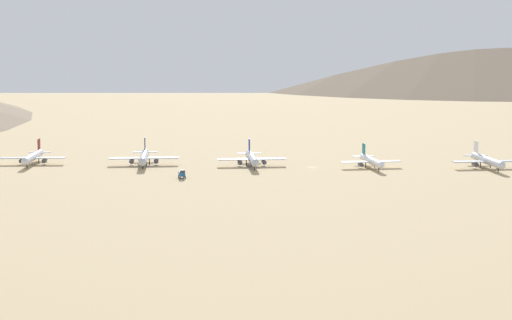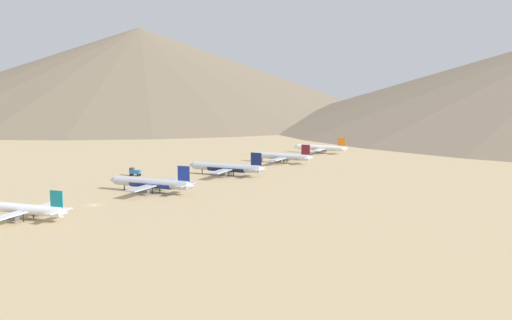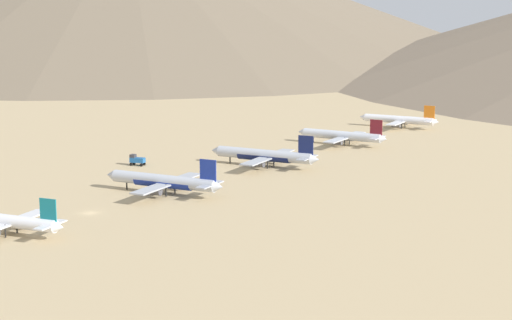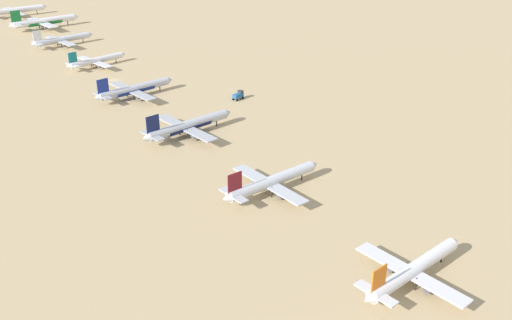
% 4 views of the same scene
% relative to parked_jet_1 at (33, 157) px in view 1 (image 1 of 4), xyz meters
% --- Properties ---
extents(ground_plane, '(2280.71, 2280.71, 0.00)m').
position_rel_parked_jet_1_xyz_m(ground_plane, '(28.74, 133.55, -3.75)').
color(ground_plane, tan).
extents(parked_jet_1, '(38.65, 31.51, 11.15)m').
position_rel_parked_jet_1_xyz_m(parked_jet_1, '(0.00, 0.00, 0.00)').
color(parked_jet_1, silver).
rests_on(parked_jet_1, ground).
extents(parked_jet_2, '(41.64, 33.83, 12.01)m').
position_rel_parked_jet_1_xyz_m(parked_jet_2, '(10.67, 53.63, 0.24)').
color(parked_jet_2, '#B2B7C1').
rests_on(parked_jet_2, ground).
extents(parked_jet_3, '(40.89, 33.20, 11.79)m').
position_rel_parked_jet_1_xyz_m(parked_jet_3, '(21.47, 105.13, 0.17)').
color(parked_jet_3, '#B2B7C1').
rests_on(parked_jet_3, ground).
extents(parked_jet_4, '(35.84, 29.04, 10.36)m').
position_rel_parked_jet_1_xyz_m(parked_jet_4, '(35.37, 160.46, -0.26)').
color(parked_jet_4, white).
rests_on(parked_jet_4, ground).
extents(parked_jet_5, '(40.03, 32.47, 11.55)m').
position_rel_parked_jet_1_xyz_m(parked_jet_5, '(44.68, 214.36, 0.14)').
color(parked_jet_5, silver).
rests_on(parked_jet_5, ground).
extents(service_truck, '(5.38, 3.07, 3.90)m').
position_rel_parked_jet_1_xyz_m(service_truck, '(52.59, 69.59, -1.67)').
color(service_truck, '#1E5999').
rests_on(service_truck, ground).
extents(desert_hill_1, '(704.89, 704.89, 113.70)m').
position_rel_parked_jet_1_xyz_m(desert_hill_1, '(-718.24, 525.51, 53.10)').
color(desert_hill_1, '#7A6854').
rests_on(desert_hill_1, ground).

